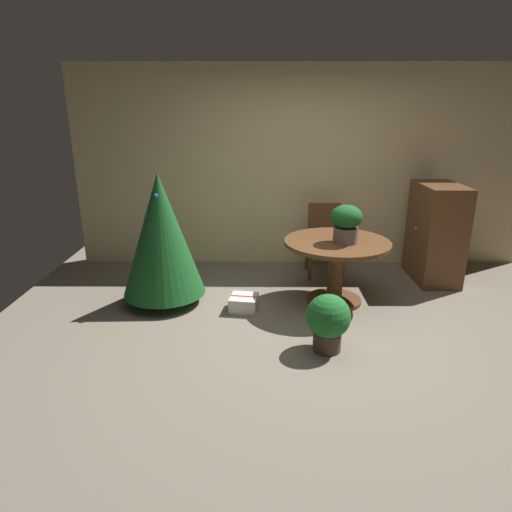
{
  "coord_description": "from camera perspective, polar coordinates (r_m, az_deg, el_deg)",
  "views": [
    {
      "loc": [
        -0.56,
        -3.77,
        2.06
      ],
      "look_at": [
        -0.59,
        0.34,
        0.69
      ],
      "focal_mm": 31.28,
      "sensor_mm": 36.0,
      "label": 1
    }
  ],
  "objects": [
    {
      "name": "potted_plant",
      "position": [
        3.99,
        9.2,
        -8.09
      ],
      "size": [
        0.39,
        0.39,
        0.53
      ],
      "color": "#4C382D",
      "rests_on": "ground_plane"
    },
    {
      "name": "wooden_cabinet",
      "position": [
        5.91,
        21.98,
        2.75
      ],
      "size": [
        0.5,
        0.84,
        1.2
      ],
      "color": "brown",
      "rests_on": "ground_plane"
    },
    {
      "name": "flower_vase",
      "position": [
        4.74,
        11.45,
        4.29
      ],
      "size": [
        0.33,
        0.33,
        0.4
      ],
      "color": "#665B51",
      "rests_on": "round_dining_table"
    },
    {
      "name": "holiday_tree",
      "position": [
        4.85,
        -12.02,
        2.65
      ],
      "size": [
        0.89,
        0.89,
        1.44
      ],
      "color": "brown",
      "rests_on": "ground_plane"
    },
    {
      "name": "gift_box_cream",
      "position": [
        4.78,
        -1.56,
        -6.05
      ],
      "size": [
        0.32,
        0.32,
        0.16
      ],
      "color": "silver",
      "rests_on": "ground_plane"
    },
    {
      "name": "back_wall_panel",
      "position": [
        6.05,
        5.86,
        11.11
      ],
      "size": [
        6.0,
        0.1,
        2.6
      ],
      "primitive_type": "cube",
      "color": "beige",
      "rests_on": "ground_plane"
    },
    {
      "name": "round_dining_table",
      "position": [
        4.9,
        10.23,
        -0.27
      ],
      "size": [
        1.14,
        1.14,
        0.71
      ],
      "color": "brown",
      "rests_on": "ground_plane"
    },
    {
      "name": "wooden_chair_far",
      "position": [
        5.78,
        8.75,
        2.65
      ],
      "size": [
        0.45,
        0.43,
        0.9
      ],
      "color": "brown",
      "rests_on": "ground_plane"
    },
    {
      "name": "ground_plane",
      "position": [
        4.33,
        7.94,
        -10.14
      ],
      "size": [
        6.6,
        6.6,
        0.0
      ],
      "primitive_type": "plane",
      "color": "#756B5B"
    }
  ]
}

